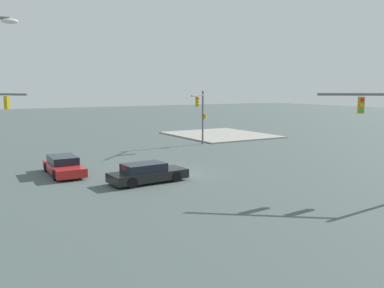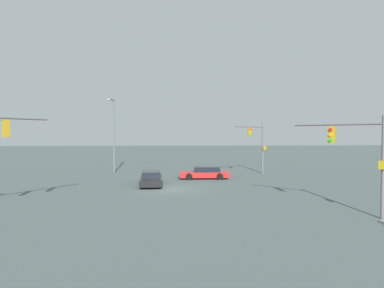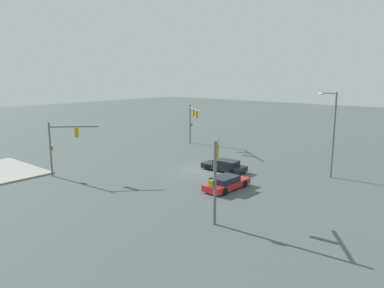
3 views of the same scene
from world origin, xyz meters
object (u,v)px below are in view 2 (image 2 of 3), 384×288
(sedan_car_approaching, at_px, (151,178))
(sedan_car_waiting_far, at_px, (205,173))
(streetlamp_curved_arm, at_px, (113,131))
(traffic_signal_opposite_side, at_px, (258,140))
(traffic_signal_cross_street, at_px, (359,149))

(sedan_car_approaching, relative_size, sedan_car_waiting_far, 1.00)
(streetlamp_curved_arm, distance_m, sedan_car_waiting_far, 12.17)
(traffic_signal_opposite_side, xyz_separation_m, streetlamp_curved_arm, (-16.20, 2.12, 1.10))
(traffic_signal_opposite_side, xyz_separation_m, sedan_car_waiting_far, (-6.23, -3.40, -3.15))
(traffic_signal_opposite_side, height_order, sedan_car_approaching, traffic_signal_opposite_side)
(traffic_signal_opposite_side, relative_size, traffic_signal_cross_street, 1.06)
(streetlamp_curved_arm, relative_size, sedan_car_waiting_far, 1.74)
(traffic_signal_opposite_side, bearing_deg, sedan_car_approaching, -1.10)
(traffic_signal_cross_street, distance_m, sedan_car_approaching, 16.84)
(traffic_signal_cross_street, relative_size, sedan_car_approaching, 1.11)
(traffic_signal_opposite_side, distance_m, sedan_car_waiting_far, 7.76)
(streetlamp_curved_arm, bearing_deg, sedan_car_approaching, 36.65)
(traffic_signal_cross_street, bearing_deg, streetlamp_curved_arm, -6.43)
(streetlamp_curved_arm, xyz_separation_m, sedan_car_waiting_far, (9.97, -5.52, -4.26))
(traffic_signal_cross_street, xyz_separation_m, sedan_car_waiting_far, (-7.02, 15.13, -3.06))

